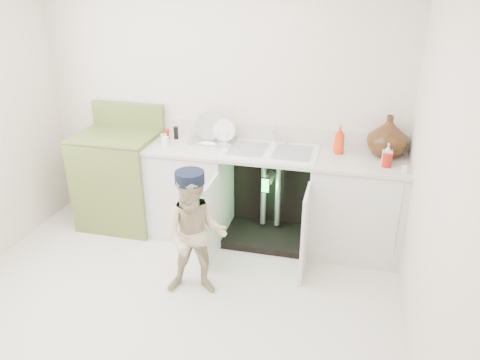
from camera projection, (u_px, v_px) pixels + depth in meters
The scene contains 5 objects.
ground at pixel (168, 307), 3.61m from camera, with size 3.50×3.50×0.00m, color beige.
room_shell at pixel (156, 156), 3.10m from camera, with size 6.00×5.50×1.26m.
counter_run at pixel (273, 193), 4.36m from camera, with size 2.44×1.02×1.26m.
avocado_stove at pixel (121, 178), 4.67m from camera, with size 0.76×0.65×1.18m.
repair_worker at pixel (195, 235), 3.59m from camera, with size 0.74×0.84×1.04m.
Camera 1 is at (1.24, -2.68, 2.37)m, focal length 35.00 mm.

